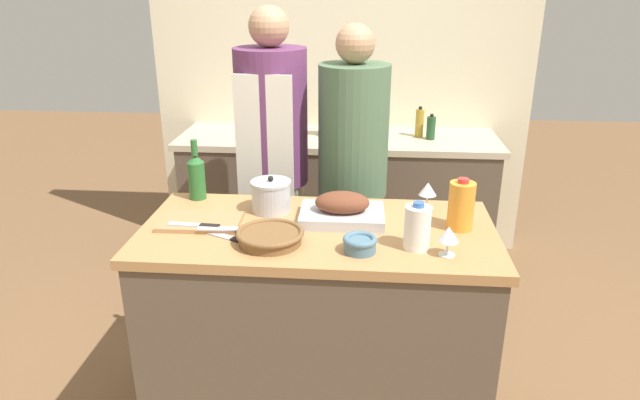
% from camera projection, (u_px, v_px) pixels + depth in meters
% --- Properties ---
extents(kitchen_island, '(1.43, 0.70, 0.91)m').
position_uv_depth(kitchen_island, '(318.00, 324.00, 2.46)').
color(kitchen_island, brown).
rests_on(kitchen_island, ground_plane).
extents(back_counter, '(2.05, 0.60, 0.90)m').
position_uv_depth(back_counter, '(337.00, 201.00, 3.83)').
color(back_counter, brown).
rests_on(back_counter, ground_plane).
extents(back_wall, '(2.55, 0.10, 2.55)m').
position_uv_depth(back_wall, '(341.00, 69.00, 3.86)').
color(back_wall, beige).
rests_on(back_wall, ground_plane).
extents(roasting_pan, '(0.35, 0.25, 0.12)m').
position_uv_depth(roasting_pan, '(342.00, 210.00, 2.34)').
color(roasting_pan, '#BCBCC1').
rests_on(roasting_pan, kitchen_island).
extents(wicker_basket, '(0.26, 0.26, 0.05)m').
position_uv_depth(wicker_basket, '(270.00, 236.00, 2.15)').
color(wicker_basket, brown).
rests_on(wicker_basket, kitchen_island).
extents(cutting_board, '(0.33, 0.21, 0.02)m').
position_uv_depth(cutting_board, '(200.00, 222.00, 2.32)').
color(cutting_board, '#AD7F51').
rests_on(cutting_board, kitchen_island).
extents(stock_pot, '(0.17, 0.17, 0.16)m').
position_uv_depth(stock_pot, '(271.00, 196.00, 2.44)').
color(stock_pot, '#B7B7BC').
rests_on(stock_pot, kitchen_island).
extents(mixing_bowl, '(0.13, 0.13, 0.06)m').
position_uv_depth(mixing_bowl, '(360.00, 243.00, 2.08)').
color(mixing_bowl, slate).
rests_on(mixing_bowl, kitchen_island).
extents(juice_jug, '(0.10, 0.10, 0.21)m').
position_uv_depth(juice_jug, '(461.00, 206.00, 2.25)').
color(juice_jug, orange).
rests_on(juice_jug, kitchen_island).
extents(milk_jug, '(0.10, 0.10, 0.18)m').
position_uv_depth(milk_jug, '(417.00, 227.00, 2.09)').
color(milk_jug, white).
rests_on(milk_jug, kitchen_island).
extents(wine_bottle_green, '(0.08, 0.08, 0.28)m').
position_uv_depth(wine_bottle_green, '(196.00, 176.00, 2.56)').
color(wine_bottle_green, '#28662D').
rests_on(wine_bottle_green, kitchen_island).
extents(wine_glass_left, '(0.08, 0.08, 0.12)m').
position_uv_depth(wine_glass_left, '(428.00, 190.00, 2.46)').
color(wine_glass_left, silver).
rests_on(wine_glass_left, kitchen_island).
extents(wine_glass_right, '(0.08, 0.08, 0.11)m').
position_uv_depth(wine_glass_right, '(448.00, 235.00, 2.04)').
color(wine_glass_right, silver).
rests_on(wine_glass_right, kitchen_island).
extents(knife_chef, '(0.26, 0.04, 0.01)m').
position_uv_depth(knife_chef, '(233.00, 229.00, 2.23)').
color(knife_chef, '#B7B7BC').
rests_on(knife_chef, cutting_board).
extents(knife_paring, '(0.21, 0.04, 0.01)m').
position_uv_depth(knife_paring, '(196.00, 225.00, 2.27)').
color(knife_paring, '#B7B7BC').
rests_on(knife_paring, cutting_board).
extents(knife_bread, '(0.21, 0.12, 0.01)m').
position_uv_depth(knife_bread, '(228.00, 238.00, 2.20)').
color(knife_bread, '#B7B7BC').
rests_on(knife_bread, kitchen_island).
extents(stand_mixer, '(0.18, 0.14, 0.28)m').
position_uv_depth(stand_mixer, '(339.00, 119.00, 3.63)').
color(stand_mixer, '#333842').
rests_on(stand_mixer, back_counter).
extents(condiment_bottle_tall, '(0.06, 0.06, 0.16)m').
position_uv_depth(condiment_bottle_tall, '(431.00, 128.00, 3.58)').
color(condiment_bottle_tall, '#234C28').
rests_on(condiment_bottle_tall, back_counter).
extents(condiment_bottle_short, '(0.05, 0.05, 0.20)m').
position_uv_depth(condiment_bottle_short, '(290.00, 116.00, 3.80)').
color(condiment_bottle_short, '#332D28').
rests_on(condiment_bottle_short, back_counter).
extents(condiment_bottle_extra, '(0.05, 0.05, 0.19)m').
position_uv_depth(condiment_bottle_extra, '(420.00, 123.00, 3.64)').
color(condiment_bottle_extra, '#B28E2D').
rests_on(condiment_bottle_extra, back_counter).
extents(person_cook_aproned, '(0.37, 0.38, 1.73)m').
position_uv_depth(person_cook_aproned, '(273.00, 159.00, 3.01)').
color(person_cook_aproned, beige).
rests_on(person_cook_aproned, ground_plane).
extents(person_cook_guest, '(0.36, 0.36, 1.65)m').
position_uv_depth(person_cook_guest, '(353.00, 172.00, 2.96)').
color(person_cook_guest, beige).
rests_on(person_cook_guest, ground_plane).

